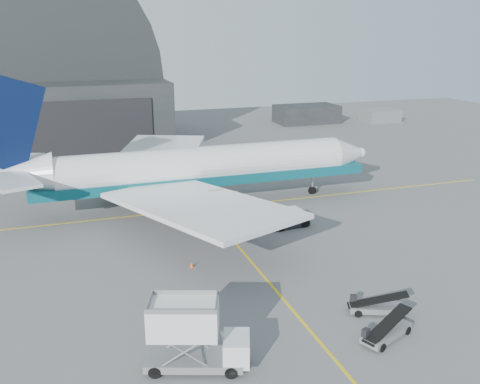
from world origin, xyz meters
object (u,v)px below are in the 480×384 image
object	(u,v)px
pushback_tug	(289,219)
belt_loader_a	(386,332)
airliner	(189,169)
catering_truck	(193,336)
belt_loader_b	(376,307)

from	to	relation	value
pushback_tug	belt_loader_a	distance (m)	22.98
airliner	belt_loader_a	size ratio (longest dim) A/B	10.42
belt_loader_a	pushback_tug	bearing A→B (deg)	60.20
catering_truck	belt_loader_a	bearing A→B (deg)	14.47
airliner	belt_loader_a	world-z (taller)	airliner
pushback_tug	belt_loader_b	bearing A→B (deg)	-99.33
catering_truck	pushback_tug	size ratio (longest dim) A/B	1.58
airliner	pushback_tug	bearing A→B (deg)	-48.78
airliner	catering_truck	distance (m)	32.72
belt_loader_b	catering_truck	bearing A→B (deg)	-150.26
catering_truck	belt_loader_b	distance (m)	15.19
belt_loader_a	belt_loader_b	bearing A→B (deg)	45.03
airliner	belt_loader_b	xyz separation A→B (m)	(7.50, -29.52, -4.21)
catering_truck	belt_loader_b	world-z (taller)	catering_truck
belt_loader_a	airliner	bearing A→B (deg)	77.33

